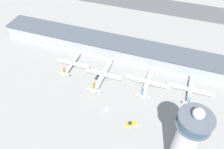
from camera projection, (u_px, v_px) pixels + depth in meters
ground_plane at (106, 109)px, 176.02m from camera, size 1000.00×1000.00×0.00m
terminal_building at (130, 50)px, 217.66m from camera, size 275.56×25.00×14.77m
runway_strip at (153, 5)px, 301.23m from camera, size 413.34×44.00×0.01m
control_tower at (186, 141)px, 123.89m from camera, size 18.31×18.31×59.53m
airplane_gate_alpha at (72, 63)px, 209.25m from camera, size 34.59×32.45×11.25m
airplane_gate_bravo at (103, 74)px, 197.29m from camera, size 33.85×43.65×14.68m
airplane_gate_charlie at (148, 82)px, 190.88m from camera, size 38.76×36.50×13.72m
airplane_gate_delta at (190, 90)px, 185.09m from camera, size 39.44×32.82×11.49m
service_truck_catering at (131, 124)px, 164.93m from camera, size 8.02×6.79×2.80m
service_truck_fuel at (98, 77)px, 200.20m from camera, size 3.84×5.98×2.49m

